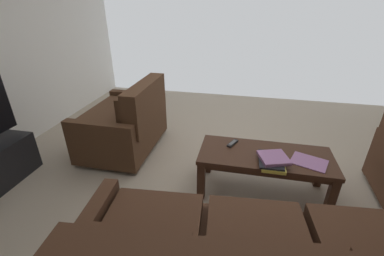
{
  "coord_description": "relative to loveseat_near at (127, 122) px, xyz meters",
  "views": [
    {
      "loc": [
        -0.1,
        2.37,
        1.73
      ],
      "look_at": [
        0.27,
        0.67,
        0.87
      ],
      "focal_mm": 24.07,
      "sensor_mm": 36.0,
      "label": 1
    }
  ],
  "objects": [
    {
      "name": "ground_plane",
      "position": [
        -1.29,
        0.27,
        -0.38
      ],
      "size": [
        5.51,
        5.24,
        0.01
      ],
      "primitive_type": "cube",
      "color": "tan"
    },
    {
      "name": "loveseat_near",
      "position": [
        0.0,
        0.0,
        0.0
      ],
      "size": [
        0.82,
        1.12,
        0.89
      ],
      "color": "black",
      "rests_on": "ground"
    },
    {
      "name": "coffee_table",
      "position": [
        -1.64,
        0.5,
        -0.0
      ],
      "size": [
        1.23,
        0.52,
        0.44
      ],
      "color": "#3D2316",
      "rests_on": "ground"
    },
    {
      "name": "book_stack",
      "position": [
        -1.69,
        0.65,
        0.1
      ],
      "size": [
        0.29,
        0.3,
        0.08
      ],
      "color": "#E0CC4C",
      "rests_on": "coffee_table"
    },
    {
      "name": "tv_remote",
      "position": [
        -1.32,
        0.38,
        0.08
      ],
      "size": [
        0.11,
        0.16,
        0.02
      ],
      "color": "black",
      "rests_on": "coffee_table"
    },
    {
      "name": "loose_magazine",
      "position": [
        -2.01,
        0.56,
        0.07
      ],
      "size": [
        0.36,
        0.32,
        0.01
      ],
      "primitive_type": "cube",
      "rotation": [
        0.0,
        0.0,
        4.34
      ],
      "color": "#996699",
      "rests_on": "coffee_table"
    }
  ]
}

